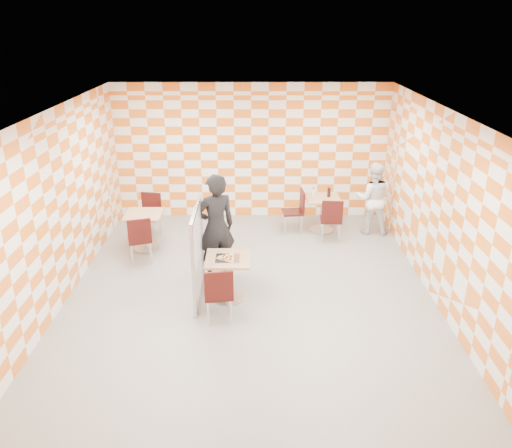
# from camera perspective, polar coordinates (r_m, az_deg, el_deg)

# --- Properties ---
(room_shell) EXTENTS (7.00, 7.00, 7.00)m
(room_shell) POSITION_cam_1_polar(r_m,az_deg,el_deg) (8.32, -0.69, 3.14)
(room_shell) COLOR gray
(room_shell) RESTS_ON ground
(main_table) EXTENTS (0.70, 0.70, 0.75)m
(main_table) POSITION_cam_1_polar(r_m,az_deg,el_deg) (8.02, -3.22, -5.42)
(main_table) COLOR tan
(main_table) RESTS_ON ground
(second_table) EXTENTS (0.70, 0.70, 0.75)m
(second_table) POSITION_cam_1_polar(r_m,az_deg,el_deg) (10.68, 7.61, 1.79)
(second_table) COLOR tan
(second_table) RESTS_ON ground
(empty_table) EXTENTS (0.70, 0.70, 0.75)m
(empty_table) POSITION_cam_1_polar(r_m,az_deg,el_deg) (9.98, -12.62, -0.11)
(empty_table) COLOR tan
(empty_table) RESTS_ON ground
(chair_main_front) EXTENTS (0.48, 0.48, 0.92)m
(chair_main_front) POSITION_cam_1_polar(r_m,az_deg,el_deg) (7.40, -4.29, -7.70)
(chair_main_front) COLOR #370C0B
(chair_main_front) RESTS_ON ground
(chair_second_front) EXTENTS (0.44, 0.45, 0.92)m
(chair_second_front) POSITION_cam_1_polar(r_m,az_deg,el_deg) (10.15, 8.61, 0.80)
(chair_second_front) COLOR #370C0B
(chair_second_front) RESTS_ON ground
(chair_second_side) EXTENTS (0.46, 0.45, 0.92)m
(chair_second_side) POSITION_cam_1_polar(r_m,az_deg,el_deg) (10.55, 4.71, 1.86)
(chair_second_side) COLOR #370C0B
(chair_second_side) RESTS_ON ground
(chair_empty_near) EXTENTS (0.53, 0.53, 0.92)m
(chair_empty_near) POSITION_cam_1_polar(r_m,az_deg,el_deg) (9.39, -13.14, -1.40)
(chair_empty_near) COLOR #370C0B
(chair_empty_near) RESTS_ON ground
(chair_empty_far) EXTENTS (0.49, 0.50, 0.92)m
(chair_empty_far) POSITION_cam_1_polar(r_m,az_deg,el_deg) (10.54, -12.00, 1.40)
(chair_empty_far) COLOR #370C0B
(chair_empty_far) RESTS_ON ground
(partition) EXTENTS (0.08, 1.38, 1.55)m
(partition) POSITION_cam_1_polar(r_m,az_deg,el_deg) (8.04, -6.67, -3.22)
(partition) COLOR white
(partition) RESTS_ON ground
(man_dark) EXTENTS (0.81, 0.69, 1.88)m
(man_dark) POSITION_cam_1_polar(r_m,az_deg,el_deg) (8.57, -4.61, -0.34)
(man_dark) COLOR black
(man_dark) RESTS_ON ground
(man_white) EXTENTS (0.83, 0.69, 1.54)m
(man_white) POSITION_cam_1_polar(r_m,az_deg,el_deg) (10.70, 13.20, 2.88)
(man_white) COLOR white
(man_white) RESTS_ON ground
(pizza_on_foil) EXTENTS (0.40, 0.40, 0.04)m
(pizza_on_foil) POSITION_cam_1_polar(r_m,az_deg,el_deg) (7.89, -3.26, -3.81)
(pizza_on_foil) COLOR silver
(pizza_on_foil) RESTS_ON main_table
(sport_bottle) EXTENTS (0.06, 0.06, 0.20)m
(sport_bottle) POSITION_cam_1_polar(r_m,az_deg,el_deg) (10.64, 6.57, 3.64)
(sport_bottle) COLOR white
(sport_bottle) RESTS_ON second_table
(soda_bottle) EXTENTS (0.07, 0.07, 0.23)m
(soda_bottle) POSITION_cam_1_polar(r_m,az_deg,el_deg) (10.63, 8.34, 3.62)
(soda_bottle) COLOR black
(soda_bottle) RESTS_ON second_table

